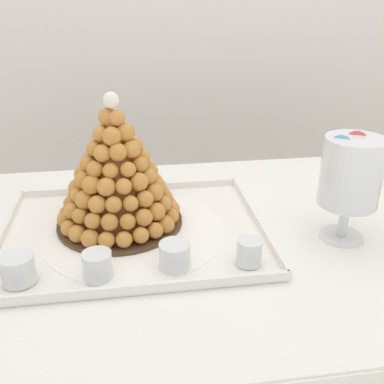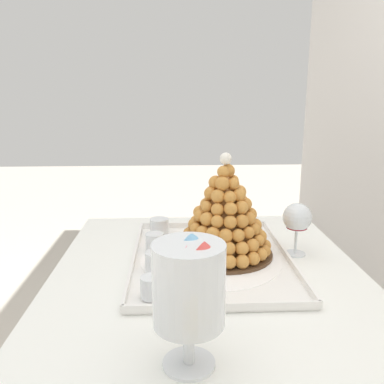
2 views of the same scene
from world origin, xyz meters
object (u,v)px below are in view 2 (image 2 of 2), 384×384
(dessert_cup_mid_left, at_px, (155,243))
(macaron_goblet, at_px, (189,287))
(croquembouche, at_px, (225,215))
(dessert_cup_centre, at_px, (156,262))
(dessert_cup_left, at_px, (159,227))
(serving_tray, at_px, (211,259))
(wine_glass, at_px, (297,219))
(dessert_cup_mid_right, at_px, (151,288))

(dessert_cup_mid_left, height_order, macaron_goblet, macaron_goblet)
(croquembouche, distance_m, dessert_cup_centre, 0.23)
(dessert_cup_mid_left, relative_size, dessert_cup_centre, 0.91)
(dessert_cup_left, bearing_deg, serving_tray, 35.94)
(croquembouche, distance_m, wine_glass, 0.21)
(dessert_cup_left, relative_size, dessert_cup_mid_right, 1.21)
(dessert_cup_left, bearing_deg, wine_glass, 67.13)
(dessert_cup_centre, bearing_deg, dessert_cup_mid_right, -2.60)
(dessert_cup_left, height_order, dessert_cup_centre, same)
(croquembouche, distance_m, macaron_goblet, 0.48)
(macaron_goblet, bearing_deg, dessert_cup_mid_left, -170.87)
(dessert_cup_centre, height_order, dessert_cup_mid_right, same)
(serving_tray, xyz_separation_m, dessert_cup_mid_left, (-0.07, -0.16, 0.03))
(serving_tray, bearing_deg, macaron_goblet, -10.03)
(croquembouche, bearing_deg, dessert_cup_mid_right, -38.83)
(dessert_cup_mid_left, distance_m, macaron_goblet, 0.53)
(dessert_cup_mid_left, relative_size, macaron_goblet, 0.23)
(dessert_cup_mid_left, relative_size, wine_glass, 0.35)
(wine_glass, bearing_deg, dessert_cup_left, -112.87)
(macaron_goblet, bearing_deg, croquembouche, 165.83)
(dessert_cup_left, height_order, macaron_goblet, macaron_goblet)
(dessert_cup_mid_left, xyz_separation_m, wine_glass, (0.03, 0.41, 0.08))
(dessert_cup_mid_right, xyz_separation_m, macaron_goblet, (0.23, 0.08, 0.12))
(serving_tray, bearing_deg, dessert_cup_left, -144.06)
(macaron_goblet, xyz_separation_m, wine_glass, (-0.48, 0.33, -0.04))
(dessert_cup_centre, bearing_deg, macaron_goblet, 10.92)
(dessert_cup_centre, xyz_separation_m, macaron_goblet, (0.37, 0.07, 0.12))
(croquembouche, relative_size, dessert_cup_mid_left, 5.45)
(macaron_goblet, bearing_deg, dessert_cup_mid_right, -161.11)
(croquembouche, distance_m, dessert_cup_left, 0.28)
(dessert_cup_left, relative_size, macaron_goblet, 0.26)
(dessert_cup_centre, bearing_deg, dessert_cup_left, -179.54)
(dessert_cup_centre, bearing_deg, dessert_cup_mid_left, -175.58)
(serving_tray, distance_m, dessert_cup_centre, 0.17)
(croquembouche, relative_size, dessert_cup_left, 4.84)
(croquembouche, bearing_deg, macaron_goblet, -14.17)
(croquembouche, distance_m, dessert_cup_mid_right, 0.33)
(wine_glass, bearing_deg, dessert_cup_mid_left, -94.18)
(wine_glass, bearing_deg, dessert_cup_mid_right, -58.11)
(serving_tray, distance_m, macaron_goblet, 0.47)
(dessert_cup_left, xyz_separation_m, dessert_cup_mid_right, (0.42, -0.00, -0.00))
(macaron_goblet, distance_m, wine_glass, 0.58)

